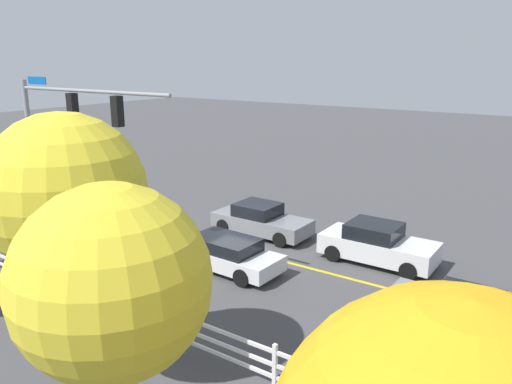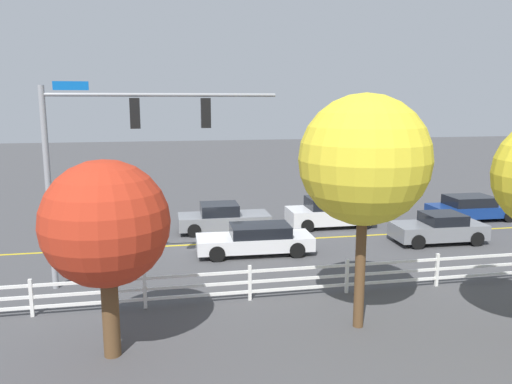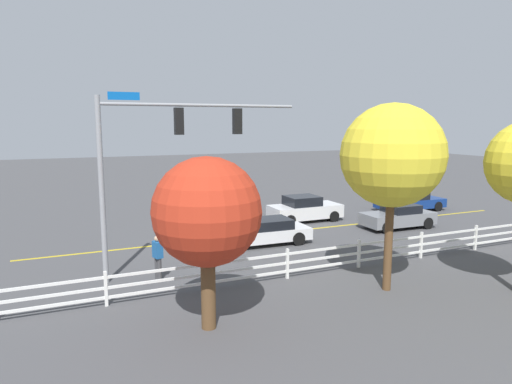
# 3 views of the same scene
# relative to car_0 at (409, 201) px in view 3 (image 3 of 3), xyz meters

# --- Properties ---
(ground_plane) EXTENTS (120.00, 120.00, 0.00)m
(ground_plane) POSITION_rel_car_0_xyz_m (13.36, 1.98, -0.64)
(ground_plane) COLOR #444447
(lane_center_stripe) EXTENTS (28.00, 0.16, 0.01)m
(lane_center_stripe) POSITION_rel_car_0_xyz_m (9.36, 1.98, -0.64)
(lane_center_stripe) COLOR gold
(lane_center_stripe) RESTS_ON ground_plane
(signal_assembly) EXTENTS (7.69, 0.38, 6.87)m
(signal_assembly) POSITION_rel_car_0_xyz_m (17.78, 6.31, 4.21)
(signal_assembly) COLOR gray
(signal_assembly) RESTS_ON ground_plane
(car_0) EXTENTS (4.60, 2.04, 1.30)m
(car_0) POSITION_rel_car_0_xyz_m (0.00, 0.00, 0.00)
(car_0) COLOR navy
(car_0) RESTS_ON ground_plane
(car_1) EXTENTS (4.40, 1.90, 1.38)m
(car_1) POSITION_rel_car_0_xyz_m (13.37, -0.08, 0.01)
(car_1) COLOR slate
(car_1) RESTS_ON ground_plane
(car_2) EXTENTS (4.10, 1.94, 1.33)m
(car_2) POSITION_rel_car_0_xyz_m (4.11, 3.68, -0.00)
(car_2) COLOR slate
(car_2) RESTS_ON ground_plane
(car_3) EXTENTS (4.82, 1.93, 1.23)m
(car_3) POSITION_rel_car_0_xyz_m (12.48, 3.79, -0.03)
(car_3) COLOR silver
(car_3) RESTS_ON ground_plane
(car_4) EXTENTS (4.28, 1.94, 1.51)m
(car_4) POSITION_rel_car_0_xyz_m (7.98, 0.00, 0.08)
(car_4) COLOR silver
(car_4) RESTS_ON ground_plane
(pedestrian) EXTENTS (0.36, 0.45, 1.69)m
(pedestrian) POSITION_rel_car_0_xyz_m (18.08, 6.79, 0.29)
(pedestrian) COLOR #3F3F42
(pedestrian) RESTS_ON ground_plane
(white_rail_fence) EXTENTS (26.10, 0.10, 1.15)m
(white_rail_fence) POSITION_rel_car_0_xyz_m (10.36, 8.59, -0.04)
(white_rail_fence) COLOR white
(white_rail_fence) RESTS_ON ground_plane
(tree_0) EXTENTS (3.06, 3.06, 4.91)m
(tree_0) POSITION_rel_car_0_xyz_m (17.59, 11.40, 2.71)
(tree_0) COLOR brown
(tree_0) RESTS_ON ground_plane
(tree_1) EXTENTS (3.50, 3.50, 6.47)m
(tree_1) POSITION_rel_car_0_xyz_m (10.95, 11.02, 4.06)
(tree_1) COLOR brown
(tree_1) RESTS_ON ground_plane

